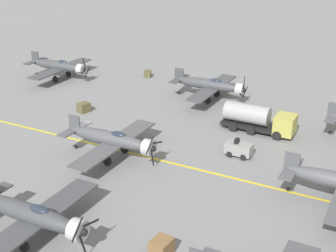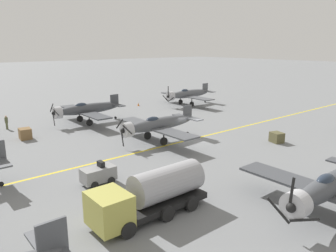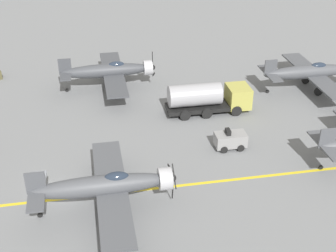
{
  "view_description": "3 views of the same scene",
  "coord_description": "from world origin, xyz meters",
  "px_view_note": "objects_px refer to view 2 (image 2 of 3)",
  "views": [
    {
      "loc": [
        35.34,
        27.65,
        20.86
      ],
      "look_at": [
        0.02,
        8.99,
        3.8
      ],
      "focal_mm": 50.0,
      "sensor_mm": 36.0,
      "label": 1
    },
    {
      "loc": [
        -26.41,
        25.53,
        10.62
      ],
      "look_at": [
        -3.92,
        7.0,
        3.41
      ],
      "focal_mm": 35.0,
      "sensor_mm": 36.0,
      "label": 2
    },
    {
      "loc": [
        27.43,
        3.3,
        20.93
      ],
      "look_at": [
        -4.06,
        9.13,
        2.86
      ],
      "focal_mm": 50.0,
      "sensor_mm": 36.0,
      "label": 3
    }
  ],
  "objects_px": {
    "airplane_mid_center": "(158,124)",
    "airplane_near_right": "(188,94)",
    "supply_crate_outboard": "(277,137)",
    "traffic_cone": "(138,104)",
    "airplane_mid_left": "(330,186)",
    "supply_crate_mid_lane": "(25,134)",
    "ground_crew_walking": "(6,122)",
    "airplane_mid_right": "(86,109)",
    "tow_tractor": "(98,174)",
    "fuel_tanker": "(150,194)"
  },
  "relations": [
    {
      "from": "airplane_near_right",
      "to": "ground_crew_walking",
      "type": "relative_size",
      "value": 6.6
    },
    {
      "from": "airplane_near_right",
      "to": "ground_crew_walking",
      "type": "distance_m",
      "value": 30.13
    },
    {
      "from": "traffic_cone",
      "to": "airplane_mid_left",
      "type": "bearing_deg",
      "value": 162.22
    },
    {
      "from": "airplane_mid_center",
      "to": "traffic_cone",
      "type": "distance_m",
      "value": 22.96
    },
    {
      "from": "traffic_cone",
      "to": "airplane_near_right",
      "type": "bearing_deg",
      "value": -124.97
    },
    {
      "from": "fuel_tanker",
      "to": "traffic_cone",
      "type": "xyz_separation_m",
      "value": [
        32.83,
        -21.61,
        -1.24
      ]
    },
    {
      "from": "airplane_mid_left",
      "to": "supply_crate_mid_lane",
      "type": "xyz_separation_m",
      "value": [
        30.61,
        9.49,
        -1.39
      ]
    },
    {
      "from": "airplane_mid_center",
      "to": "ground_crew_walking",
      "type": "xyz_separation_m",
      "value": [
        16.91,
        11.67,
        -1.02
      ]
    },
    {
      "from": "ground_crew_walking",
      "to": "traffic_cone",
      "type": "bearing_deg",
      "value": -82.17
    },
    {
      "from": "fuel_tanker",
      "to": "airplane_mid_left",
      "type": "bearing_deg",
      "value": -129.0
    },
    {
      "from": "airplane_near_right",
      "to": "fuel_tanker",
      "type": "bearing_deg",
      "value": 133.6
    },
    {
      "from": "supply_crate_outboard",
      "to": "traffic_cone",
      "type": "xyz_separation_m",
      "value": [
        28.71,
        -0.94,
        -0.29
      ]
    },
    {
      "from": "airplane_mid_left",
      "to": "tow_tractor",
      "type": "distance_m",
      "value": 16.44
    },
    {
      "from": "airplane_mid_center",
      "to": "ground_crew_walking",
      "type": "relative_size",
      "value": 6.6
    },
    {
      "from": "ground_crew_walking",
      "to": "airplane_mid_right",
      "type": "bearing_deg",
      "value": -110.77
    },
    {
      "from": "airplane_mid_center",
      "to": "airplane_near_right",
      "type": "distance_m",
      "value": 23.68
    },
    {
      "from": "ground_crew_walking",
      "to": "supply_crate_mid_lane",
      "type": "height_order",
      "value": "ground_crew_walking"
    },
    {
      "from": "airplane_mid_right",
      "to": "supply_crate_outboard",
      "type": "height_order",
      "value": "airplane_mid_right"
    },
    {
      "from": "airplane_mid_left",
      "to": "ground_crew_walking",
      "type": "xyz_separation_m",
      "value": [
        36.83,
        9.94,
        -1.02
      ]
    },
    {
      "from": "supply_crate_outboard",
      "to": "airplane_mid_left",
      "type": "bearing_deg",
      "value": 133.45
    },
    {
      "from": "airplane_mid_right",
      "to": "tow_tractor",
      "type": "distance_m",
      "value": 21.29
    },
    {
      "from": "airplane_mid_left",
      "to": "ground_crew_walking",
      "type": "height_order",
      "value": "airplane_mid_left"
    },
    {
      "from": "ground_crew_walking",
      "to": "supply_crate_mid_lane",
      "type": "relative_size",
      "value": 1.21
    },
    {
      "from": "airplane_mid_center",
      "to": "airplane_mid_left",
      "type": "xyz_separation_m",
      "value": [
        -19.92,
        1.73,
        0.0
      ]
    },
    {
      "from": "tow_tractor",
      "to": "traffic_cone",
      "type": "bearing_deg",
      "value": -39.69
    },
    {
      "from": "airplane_mid_right",
      "to": "airplane_near_right",
      "type": "distance_m",
      "value": 20.64
    },
    {
      "from": "airplane_near_right",
      "to": "traffic_cone",
      "type": "bearing_deg",
      "value": 54.82
    },
    {
      "from": "airplane_near_right",
      "to": "supply_crate_mid_lane",
      "type": "xyz_separation_m",
      "value": [
        -4.24,
        29.59,
        -1.39
      ]
    },
    {
      "from": "airplane_mid_left",
      "to": "fuel_tanker",
      "type": "relative_size",
      "value": 1.5
    },
    {
      "from": "airplane_mid_left",
      "to": "supply_crate_outboard",
      "type": "relative_size",
      "value": 8.78
    },
    {
      "from": "airplane_mid_left",
      "to": "airplane_near_right",
      "type": "height_order",
      "value": "same"
    },
    {
      "from": "airplane_mid_right",
      "to": "ground_crew_walking",
      "type": "distance_m",
      "value": 10.18
    },
    {
      "from": "ground_crew_walking",
      "to": "fuel_tanker",
      "type": "bearing_deg",
      "value": -177.81
    },
    {
      "from": "airplane_mid_center",
      "to": "airplane_near_right",
      "type": "bearing_deg",
      "value": -33.1
    },
    {
      "from": "airplane_mid_center",
      "to": "airplane_near_right",
      "type": "relative_size",
      "value": 1.0
    },
    {
      "from": "airplane_mid_center",
      "to": "fuel_tanker",
      "type": "distance_m",
      "value": 16.58
    },
    {
      "from": "ground_crew_walking",
      "to": "airplane_near_right",
      "type": "bearing_deg",
      "value": -93.76
    },
    {
      "from": "airplane_mid_center",
      "to": "supply_crate_mid_lane",
      "type": "xyz_separation_m",
      "value": [
        10.69,
        11.22,
        -1.39
      ]
    },
    {
      "from": "airplane_mid_left",
      "to": "ground_crew_walking",
      "type": "relative_size",
      "value": 6.6
    },
    {
      "from": "airplane_mid_center",
      "to": "airplane_near_right",
      "type": "height_order",
      "value": "airplane_near_right"
    },
    {
      "from": "fuel_tanker",
      "to": "ground_crew_walking",
      "type": "distance_m",
      "value": 29.73
    },
    {
      "from": "fuel_tanker",
      "to": "ground_crew_walking",
      "type": "bearing_deg",
      "value": 2.19
    },
    {
      "from": "ground_crew_walking",
      "to": "supply_crate_mid_lane",
      "type": "xyz_separation_m",
      "value": [
        -6.22,
        -0.45,
        -0.37
      ]
    },
    {
      "from": "airplane_mid_center",
      "to": "tow_tractor",
      "type": "xyz_separation_m",
      "value": [
        -6.18,
        10.68,
        -1.22
      ]
    },
    {
      "from": "supply_crate_mid_lane",
      "to": "airplane_near_right",
      "type": "bearing_deg",
      "value": -81.84
    },
    {
      "from": "tow_tractor",
      "to": "airplane_mid_center",
      "type": "bearing_deg",
      "value": -59.95
    },
    {
      "from": "supply_crate_outboard",
      "to": "airplane_mid_center",
      "type": "bearing_deg",
      "value": 49.48
    },
    {
      "from": "airplane_mid_left",
      "to": "airplane_mid_right",
      "type": "relative_size",
      "value": 1.0
    },
    {
      "from": "airplane_mid_left",
      "to": "supply_crate_mid_lane",
      "type": "relative_size",
      "value": 7.99
    },
    {
      "from": "airplane_mid_left",
      "to": "supply_crate_mid_lane",
      "type": "height_order",
      "value": "airplane_mid_left"
    }
  ]
}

